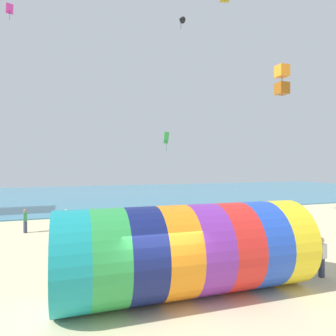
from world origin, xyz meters
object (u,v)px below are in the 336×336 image
kite_black_delta (181,19)px  kite_green_diamond (166,138)px  kite_handler (322,257)px  kite_orange_box (282,80)px  kite_magenta_diamond (10,9)px  giant_inflatable_tube (188,250)px  bystander_near_water (25,221)px  bystander_mid_beach (66,222)px  bystander_far_left (195,229)px

kite_black_delta → kite_green_diamond: bearing=-142.8°
kite_black_delta → kite_handler: bearing=-86.4°
kite_orange_box → kite_magenta_diamond: 20.84m
kite_handler → kite_orange_box: 8.43m
giant_inflatable_tube → kite_black_delta: bearing=69.1°
giant_inflatable_tube → bystander_near_water: size_ratio=5.62×
kite_green_diamond → kite_magenta_diamond: (-11.12, 4.23, 9.81)m
bystander_mid_beach → kite_black_delta: bearing=14.4°
giant_inflatable_tube → kite_handler: bearing=-2.8°
kite_orange_box → kite_green_diamond: 9.84m
kite_orange_box → kite_magenta_diamond: bearing=136.4°
kite_magenta_diamond → kite_black_delta: 13.16m
kite_orange_box → kite_green_diamond: (-2.91, 9.15, -2.17)m
kite_orange_box → kite_handler: bearing=-97.5°
bystander_near_water → kite_handler: bearing=-46.1°
kite_orange_box → kite_black_delta: 12.96m
bystander_near_water → bystander_far_left: bystander_near_water is taller
kite_handler → kite_green_diamond: kite_green_diamond is taller
kite_magenta_diamond → bystander_far_left: kite_magenta_diamond is taller
bystander_near_water → giant_inflatable_tube: bearing=-62.5°
kite_magenta_diamond → kite_black_delta: size_ratio=1.16×
bystander_near_water → kite_magenta_diamond: bearing=112.2°
giant_inflatable_tube → bystander_near_water: (-6.50, 12.47, -0.76)m
kite_green_diamond → bystander_far_left: 7.74m
kite_magenta_diamond → kite_green_diamond: bearing=-20.8°
kite_green_diamond → kite_magenta_diamond: bearing=159.2°
kite_orange_box → bystander_far_left: size_ratio=0.98×
giant_inflatable_tube → kite_handler: (5.77, -0.28, -0.76)m
kite_handler → bystander_near_water: bearing=133.9°
bystander_near_water → kite_black_delta: bearing=2.4°
kite_magenta_diamond → kite_black_delta: bearing=-12.9°
kite_magenta_diamond → giant_inflatable_tube: bearing=-63.6°
bystander_near_water → bystander_far_left: 11.42m
kite_black_delta → bystander_near_water: 19.30m
kite_magenta_diamond → kite_black_delta: kite_magenta_diamond is taller
bystander_far_left → kite_black_delta: bearing=75.2°
kite_black_delta → bystander_near_water: bearing=-177.6°
kite_handler → bystander_near_water: size_ratio=1.00×
giant_inflatable_tube → bystander_far_left: 7.33m
giant_inflatable_tube → kite_orange_box: 9.78m
bystander_near_water → kite_green_diamond: bearing=-4.9°
kite_handler → bystander_mid_beach: bearing=131.5°
giant_inflatable_tube → kite_magenta_diamond: bearing=116.4°
kite_orange_box → bystander_far_left: kite_orange_box is taller
kite_green_diamond → bystander_near_water: size_ratio=0.92×
giant_inflatable_tube → bystander_far_left: size_ratio=5.77×
giant_inflatable_tube → bystander_far_left: giant_inflatable_tube is taller
giant_inflatable_tube → bystander_near_water: giant_inflatable_tube is taller
kite_green_diamond → bystander_near_water: 11.35m
bystander_mid_beach → kite_green_diamond: bearing=7.8°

